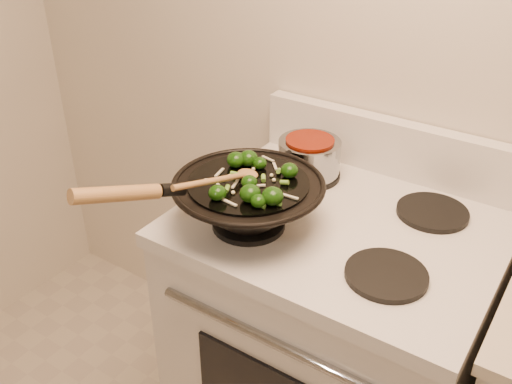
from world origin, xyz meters
The scene contains 5 objects.
stove centered at (-0.28, 1.17, 0.47)m, with size 0.78×0.67×1.08m.
wok centered at (-0.46, 1.02, 1.00)m, with size 0.37×0.59×0.24m.
stirfry centered at (-0.44, 1.02, 1.06)m, with size 0.23×0.25×0.04m.
wooden_spoon centered at (-0.48, 0.97, 1.07)m, with size 0.07×0.25×0.07m.
saucepan centered at (-0.46, 1.32, 0.98)m, with size 0.17×0.28×0.10m.
Camera 1 is at (0.20, 0.06, 1.71)m, focal length 40.00 mm.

